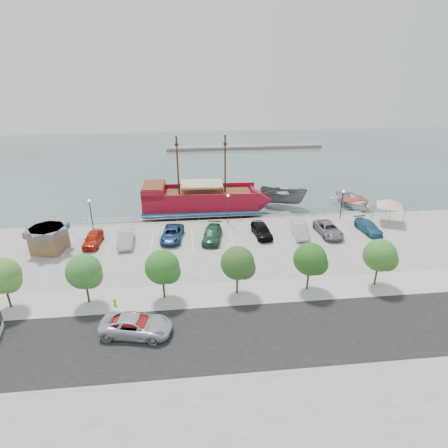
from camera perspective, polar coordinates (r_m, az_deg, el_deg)
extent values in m
plane|color=#3B4D4F|center=(46.15, 1.50, -4.36)|extent=(160.00, 160.00, 0.00)
cube|color=gray|center=(29.50, 7.27, -23.53)|extent=(100.00, 58.00, 1.20)
cube|color=black|center=(32.55, 5.32, -16.36)|extent=(100.00, 8.00, 0.04)
cube|color=#A9A8A3|center=(37.21, 3.54, -10.37)|extent=(100.00, 4.00, 0.05)
cylinder|color=gray|center=(52.28, 0.42, 1.61)|extent=(50.00, 0.06, 0.06)
cylinder|color=gray|center=(52.44, 0.42, 1.21)|extent=(50.00, 0.06, 0.06)
cube|color=gray|center=(98.77, 3.16, 11.62)|extent=(40.00, 3.00, 0.80)
cube|color=maroon|center=(56.34, -3.57, 3.34)|extent=(16.98, 5.83, 2.73)
cube|color=#184F8D|center=(56.67, -3.55, 2.50)|extent=(17.30, 6.15, 0.63)
cone|color=maroon|center=(57.13, 5.75, 3.57)|extent=(3.53, 5.15, 5.04)
cube|color=maroon|center=(56.01, -10.66, 5.11)|extent=(3.33, 5.36, 1.47)
cube|color=brown|center=(55.76, -10.72, 5.88)|extent=(3.11, 4.93, 0.13)
cube|color=brown|center=(55.85, -3.07, 4.71)|extent=(13.81, 5.09, 0.16)
cube|color=maroon|center=(58.12, -3.65, 5.82)|extent=(16.80, 0.79, 0.74)
cube|color=maroon|center=(53.37, -3.58, 4.10)|extent=(16.80, 0.79, 0.74)
cylinder|color=#382111|center=(54.70, 0.17, 9.00)|extent=(0.26, 0.26, 8.61)
cylinder|color=#382111|center=(54.64, -7.07, 8.79)|extent=(0.26, 0.26, 8.61)
cylinder|color=#382111|center=(54.06, 0.18, 11.68)|extent=(0.25, 3.15, 0.15)
cylinder|color=#382111|center=(54.00, -7.22, 11.48)|extent=(0.25, 3.15, 0.15)
cube|color=beige|center=(55.35, -3.43, 6.19)|extent=(6.23, 4.20, 0.13)
cylinder|color=#382111|center=(56.83, 6.54, 4.77)|extent=(2.62, 0.26, 0.62)
imported|color=#595A5C|center=(60.29, 8.92, 3.98)|extent=(8.04, 5.65, 2.92)
imported|color=silver|center=(63.30, 19.13, 3.28)|extent=(6.79, 8.73, 1.66)
cube|color=#68615A|center=(54.62, -14.27, -0.17)|extent=(6.72, 3.30, 0.37)
cube|color=slate|center=(55.29, 6.97, 0.78)|extent=(7.95, 4.50, 0.44)
cube|color=gray|center=(58.54, 17.23, 1.19)|extent=(7.42, 2.45, 0.42)
cube|color=brown|center=(48.50, -25.08, -2.44)|extent=(3.93, 3.93, 2.38)
cube|color=#535353|center=(47.92, -25.38, -0.88)|extent=(4.45, 4.45, 0.76)
cylinder|color=slate|center=(56.05, 21.69, 1.71)|extent=(0.10, 0.10, 2.43)
cylinder|color=slate|center=(58.14, 23.62, 2.17)|extent=(0.10, 0.10, 2.43)
cylinder|color=slate|center=(54.37, 23.86, 0.64)|extent=(0.10, 0.10, 2.43)
cylinder|color=slate|center=(56.52, 25.77, 1.16)|extent=(0.10, 0.10, 2.43)
pyramid|color=white|center=(55.52, 24.11, 3.48)|extent=(5.98, 5.98, 1.00)
imported|color=#B2BACA|center=(32.79, -13.24, -14.81)|extent=(6.34, 3.83, 1.65)
imported|color=#AE1E1E|center=(32.92, -13.24, -14.76)|extent=(4.87, 2.41, 1.53)
cylinder|color=#D19F00|center=(36.66, -16.29, -11.50)|extent=(0.24, 0.24, 0.61)
sphere|color=#D19F00|center=(36.48, -16.35, -11.09)|extent=(0.26, 0.26, 0.26)
cylinder|color=black|center=(51.93, -19.56, 1.22)|extent=(0.12, 0.12, 4.00)
sphere|color=#FFF2CC|center=(51.19, -19.89, 3.38)|extent=(0.36, 0.36, 0.36)
cylinder|color=black|center=(50.69, 0.59, 2.14)|extent=(0.12, 0.12, 4.00)
sphere|color=#FFF2CC|center=(49.93, 0.60, 4.37)|extent=(0.36, 0.36, 0.36)
cylinder|color=black|center=(54.78, 17.47, 2.71)|extent=(0.12, 0.12, 4.00)
sphere|color=#FFF2CC|center=(54.07, 17.75, 4.78)|extent=(0.36, 0.36, 0.36)
cylinder|color=#473321|center=(39.79, -30.01, -9.65)|extent=(0.20, 0.20, 2.20)
sphere|color=#42732B|center=(38.67, -30.72, -6.79)|extent=(3.20, 3.20, 3.20)
sphere|color=#42732B|center=(38.38, -29.94, -7.54)|extent=(2.20, 2.20, 2.20)
cylinder|color=#473321|center=(37.42, -20.07, -9.79)|extent=(0.20, 0.20, 2.20)
sphere|color=#2E6526|center=(36.24, -20.59, -6.77)|extent=(3.20, 3.20, 3.20)
sphere|color=#2E6526|center=(36.04, -19.67, -7.54)|extent=(2.20, 2.20, 2.20)
cylinder|color=#473321|center=(36.28, -9.16, -9.61)|extent=(0.20, 0.20, 2.20)
sphere|color=#245E1D|center=(35.06, -9.41, -6.49)|extent=(3.20, 3.20, 3.20)
sphere|color=#245E1D|center=(34.97, -8.40, -7.27)|extent=(2.20, 2.20, 2.20)
cylinder|color=#473321|center=(36.46, 2.02, -9.08)|extent=(0.20, 0.20, 2.20)
sphere|color=#294E1E|center=(35.25, 2.07, -5.96)|extent=(3.20, 3.20, 3.20)
sphere|color=#294E1E|center=(35.28, 3.10, -6.71)|extent=(2.20, 2.20, 2.20)
cylinder|color=#473321|center=(37.96, 12.65, -8.25)|extent=(0.20, 0.20, 2.20)
sphere|color=#245119|center=(36.80, 12.98, -5.23)|extent=(3.20, 3.20, 3.20)
sphere|color=#245119|center=(36.94, 13.95, -5.93)|extent=(2.20, 2.20, 2.20)
cylinder|color=#473321|center=(40.63, 22.14, -7.27)|extent=(0.20, 0.20, 2.20)
sphere|color=#346923|center=(39.54, 22.66, -4.42)|extent=(3.20, 3.20, 3.20)
sphere|color=#346923|center=(39.78, 23.53, -5.06)|extent=(2.20, 2.20, 2.20)
imported|color=#B8220C|center=(48.26, -19.36, -2.13)|extent=(2.08, 4.62, 1.54)
imported|color=silver|center=(47.21, -14.75, -2.04)|extent=(2.08, 5.10, 1.65)
imported|color=navy|center=(47.27, -7.92, -1.50)|extent=(3.21, 5.62, 1.48)
imported|color=#1E4830|center=(46.66, -1.81, -1.59)|extent=(3.16, 5.61, 1.54)
imported|color=black|center=(47.92, 5.76, -0.90)|extent=(2.41, 4.99, 1.64)
imported|color=beige|center=(48.85, 11.54, -0.80)|extent=(2.17, 5.07, 1.63)
imported|color=slate|center=(49.88, 15.63, -0.77)|extent=(2.79, 5.50, 1.49)
imported|color=#25617F|center=(52.36, 21.15, -0.40)|extent=(2.51, 4.97, 1.38)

